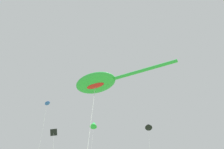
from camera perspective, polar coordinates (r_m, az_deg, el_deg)
big_show_kite at (r=20.82m, az=-3.24°, el=-1.88°), size 5.75×8.20×17.89m
small_kite_box_yellow at (r=37.40m, az=-4.39°, el=-11.73°), size 3.03×3.96×25.97m
small_kite_delta_white at (r=34.95m, az=-13.68°, el=-15.32°), size 3.62×2.92×23.57m
small_kite_stunt_black at (r=36.46m, az=8.59°, el=-11.99°), size 3.64×1.62×25.09m
small_kite_streamer_purple at (r=27.17m, az=-15.31°, el=-8.15°), size 2.24×1.24×20.64m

